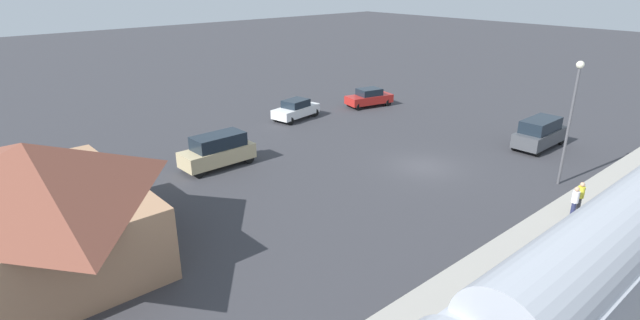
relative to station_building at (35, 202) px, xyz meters
The scene contains 10 objects.
ground_plane 22.55m from the station_building, 100.31° to the right, with size 200.00×200.00×0.00m, color #38383D.
platform 26.22m from the station_building, 122.47° to the right, with size 3.20×46.00×0.30m.
station_building is the anchor object (origin of this frame).
pedestrian_on_platform 25.52m from the station_building, 123.02° to the right, with size 0.36×0.36×1.71m.
pedestrian_waiting_far 26.16m from the station_building, 121.95° to the right, with size 0.36×0.36×1.71m.
suv_tan 12.88m from the station_building, 66.60° to the right, with size 2.06×4.94×2.22m.
suv_charcoal 32.23m from the station_building, 102.92° to the right, with size 2.05×4.94×2.22m.
sedan_red 32.25m from the station_building, 73.08° to the right, with size 2.75×4.79×1.74m.
sedan_white 25.16m from the station_building, 65.02° to the right, with size 2.63×4.76×1.74m.
light_pole_near_platform 28.24m from the station_building, 113.42° to the right, with size 0.44×0.44×7.50m.
Camera 1 is at (-18.27, 25.35, 12.11)m, focal length 27.57 mm.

